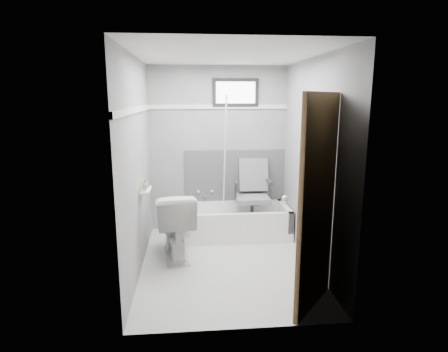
{
  "coord_description": "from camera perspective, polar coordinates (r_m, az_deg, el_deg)",
  "views": [
    {
      "loc": [
        -0.41,
        -4.15,
        1.95
      ],
      "look_at": [
        0.0,
        0.35,
        1.0
      ],
      "focal_mm": 30.0,
      "sensor_mm": 36.0,
      "label": 1
    }
  ],
  "objects": [
    {
      "name": "soap_bottle_a",
      "position": [
        4.33,
        -12.09,
        -1.54
      ],
      "size": [
        0.05,
        0.05,
        0.1
      ],
      "primitive_type": "imported",
      "rotation": [
        0.0,
        0.0,
        0.22
      ],
      "color": "tan",
      "rests_on": "shelf"
    },
    {
      "name": "wall_back",
      "position": [
        5.52,
        -0.89,
        4.06
      ],
      "size": [
        2.0,
        0.02,
        2.4
      ],
      "primitive_type": "cube",
      "color": "slate",
      "rests_on": "floor"
    },
    {
      "name": "trim_left",
      "position": [
        4.2,
        -13.3,
        9.77
      ],
      "size": [
        0.02,
        2.6,
        0.06
      ],
      "primitive_type": "cube",
      "color": "white",
      "rests_on": "wall_left"
    },
    {
      "name": "bathtub",
      "position": [
        5.41,
        1.89,
        -6.9
      ],
      "size": [
        1.5,
        0.7,
        0.42
      ],
      "primitive_type": null,
      "color": "white",
      "rests_on": "floor"
    },
    {
      "name": "office_chair",
      "position": [
        5.38,
        4.33,
        -2.7
      ],
      "size": [
        0.56,
        0.56,
        0.96
      ],
      "primitive_type": null,
      "rotation": [
        0.0,
        0.0,
        -0.01
      ],
      "color": "slate",
      "rests_on": "bathtub"
    },
    {
      "name": "door",
      "position": [
        3.33,
        19.8,
        -5.45
      ],
      "size": [
        0.78,
        0.78,
        2.0
      ],
      "primitive_type": null,
      "color": "#50341D",
      "rests_on": "floor"
    },
    {
      "name": "shelf",
      "position": [
        4.43,
        -11.81,
        -2.12
      ],
      "size": [
        0.1,
        0.32,
        0.02
      ],
      "primitive_type": "cube",
      "color": "white",
      "rests_on": "wall_left"
    },
    {
      "name": "wall_left",
      "position": [
        4.26,
        -13.08,
        1.42
      ],
      "size": [
        0.02,
        2.6,
        2.4
      ],
      "primitive_type": "cube",
      "color": "slate",
      "rests_on": "floor"
    },
    {
      "name": "toilet",
      "position": [
        4.69,
        -7.54,
        -7.38
      ],
      "size": [
        0.58,
        0.9,
        0.82
      ],
      "primitive_type": "imported",
      "rotation": [
        0.0,
        0.0,
        3.28
      ],
      "color": "white",
      "rests_on": "floor"
    },
    {
      "name": "soap_bottle_b",
      "position": [
        4.47,
        -11.88,
        -1.2
      ],
      "size": [
        0.1,
        0.1,
        0.1
      ],
      "primitive_type": "imported",
      "rotation": [
        0.0,
        0.0,
        0.26
      ],
      "color": "slate",
      "rests_on": "shelf"
    },
    {
      "name": "faucet",
      "position": [
        5.61,
        -2.89,
        -2.61
      ],
      "size": [
        0.26,
        0.1,
        0.16
      ],
      "primitive_type": null,
      "color": "silver",
      "rests_on": "wall_back"
    },
    {
      "name": "trim_back",
      "position": [
        5.46,
        -0.9,
        10.5
      ],
      "size": [
        2.0,
        0.02,
        0.06
      ],
      "primitive_type": "cube",
      "color": "white",
      "rests_on": "wall_back"
    },
    {
      "name": "wall_right",
      "position": [
        4.45,
        13.36,
        1.84
      ],
      "size": [
        0.02,
        2.6,
        2.4
      ],
      "primitive_type": "cube",
      "color": "slate",
      "rests_on": "floor"
    },
    {
      "name": "wall_front",
      "position": [
        2.98,
        2.87,
        -2.75
      ],
      "size": [
        2.0,
        0.02,
        2.4
      ],
      "primitive_type": "cube",
      "color": "slate",
      "rests_on": "floor"
    },
    {
      "name": "window",
      "position": [
        5.48,
        1.77,
        12.59
      ],
      "size": [
        0.66,
        0.04,
        0.4
      ],
      "primitive_type": null,
      "color": "black",
      "rests_on": "wall_back"
    },
    {
      "name": "backerboard",
      "position": [
        5.6,
        1.68,
        0.02
      ],
      "size": [
        1.5,
        0.02,
        0.78
      ],
      "primitive_type": "cube",
      "color": "#4C4C4F",
      "rests_on": "wall_back"
    },
    {
      "name": "floor",
      "position": [
        4.61,
        0.4,
        -13.18
      ],
      "size": [
        2.6,
        2.6,
        0.0
      ],
      "primitive_type": "plane",
      "color": "silver",
      "rests_on": "ground"
    },
    {
      "name": "pole",
      "position": [
        5.31,
        0.1,
        2.11
      ],
      "size": [
        0.02,
        0.56,
        1.88
      ],
      "primitive_type": "cylinder",
      "rotation": [
        0.28,
        0.0,
        0.0
      ],
      "color": "white",
      "rests_on": "bathtub"
    },
    {
      "name": "ceiling",
      "position": [
        4.2,
        0.45,
        18.02
      ],
      "size": [
        2.6,
        2.6,
        0.0
      ],
      "primitive_type": "plane",
      "rotation": [
        3.14,
        0.0,
        0.0
      ],
      "color": "silver",
      "rests_on": "floor"
    }
  ]
}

